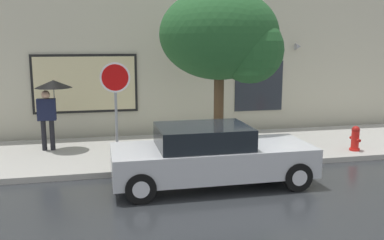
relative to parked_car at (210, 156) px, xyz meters
The scene contains 8 objects.
ground_plane 0.74m from the parked_car, ahead, with size 60.00×60.00×0.00m, color #282B2D.
sidewalk 3.04m from the parked_car, 84.70° to the left, with size 20.00×4.00×0.15m, color #A3A099.
building_facade 6.14m from the parked_car, 87.36° to the left, with size 20.00×0.67×7.00m.
parked_car is the anchor object (origin of this frame).
fire_hydrant 5.00m from the parked_car, 18.24° to the left, with size 0.30×0.44×0.72m.
pedestrian_with_umbrella 5.27m from the parked_car, 137.03° to the left, with size 1.04×1.04×2.03m.
street_tree 3.58m from the parked_car, 65.57° to the left, with size 3.30×2.81×4.54m.
stop_sign 2.95m from the parked_car, 140.10° to the left, with size 0.76×0.10×2.60m.
Camera 1 is at (-2.67, -8.91, 3.22)m, focal length 39.19 mm.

